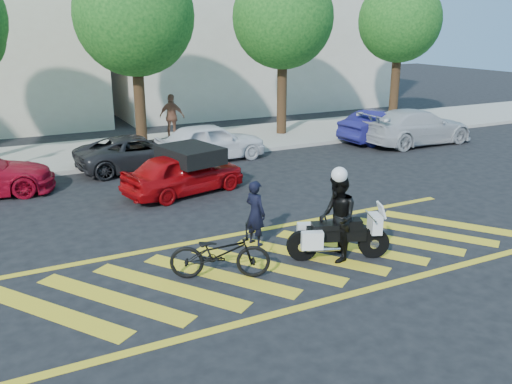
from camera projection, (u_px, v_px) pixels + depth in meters
name	position (u px, v px, depth m)	size (l,w,h in m)	color
ground	(290.00, 260.00, 11.93)	(90.00, 90.00, 0.00)	black
sidewalk	(143.00, 149.00, 22.14)	(60.00, 5.00, 0.15)	#9E998E
crosswalk	(289.00, 260.00, 11.92)	(12.33, 4.00, 0.01)	gold
building_right	(245.00, 14.00, 32.05)	(16.00, 8.00, 11.00)	beige
tree_center	(137.00, 20.00, 20.75)	(4.60, 4.60, 7.56)	black
tree_right	(285.00, 21.00, 23.55)	(4.40, 4.40, 7.41)	black
tree_far_right	(401.00, 24.00, 26.37)	(4.00, 4.00, 7.10)	black
officer_bike	(255.00, 213.00, 12.55)	(0.57, 0.37, 1.56)	black
bicycle	(220.00, 253.00, 10.96)	(0.71, 2.04, 1.07)	black
police_motorcycle	(337.00, 236.00, 11.84)	(2.18, 1.18, 1.01)	black
officer_moto	(337.00, 218.00, 11.69)	(0.94, 0.73, 1.94)	black
red_convertible	(184.00, 173.00, 16.41)	(1.53, 3.81, 1.30)	#A2070B
parked_mid_left	(138.00, 152.00, 19.21)	(2.00, 4.34, 1.21)	black
parked_mid_right	(210.00, 142.00, 20.36)	(1.69, 4.20, 1.43)	white
parked_right	(383.00, 126.00, 23.62)	(1.45, 4.15, 1.37)	navy
parked_far_right	(417.00, 127.00, 23.12)	(2.09, 5.14, 1.49)	#B2B4BA
pedestrian_right	(172.00, 117.00, 23.40)	(1.13, 0.47, 1.93)	brown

